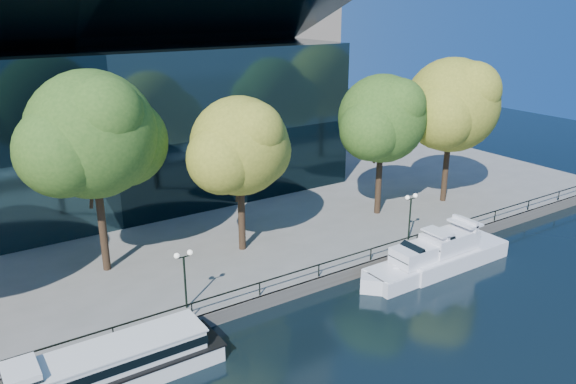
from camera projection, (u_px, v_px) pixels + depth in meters
ground at (286, 330)px, 36.07m from camera, size 160.00×160.00×0.00m
promenade at (113, 180)px, 64.65m from camera, size 90.00×67.08×1.00m
railing at (260, 283)px, 38.02m from camera, size 88.20×0.08×0.99m
convention_building at (79, 122)px, 56.36m from camera, size 50.00×24.57×21.43m
tour_boat at (97, 370)px, 30.24m from camera, size 14.61×3.26×2.77m
cruiser_near at (420, 263)px, 42.98m from camera, size 11.33×2.92×3.28m
cruiser_far at (448, 252)px, 44.51m from camera, size 11.25×3.12×3.68m
tree_2 at (95, 137)px, 38.85m from camera, size 11.19×9.18×14.80m
tree_3 at (242, 148)px, 42.89m from camera, size 9.53×7.81×12.40m
tree_4 at (384, 120)px, 50.48m from camera, size 9.95×8.16×13.03m
tree_5 at (453, 107)px, 53.61m from camera, size 11.24×9.22×14.16m
lamp_1 at (184, 266)px, 35.83m from camera, size 1.26×0.36×4.03m
lamp_2 at (411, 206)px, 46.33m from camera, size 1.26×0.36×4.03m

